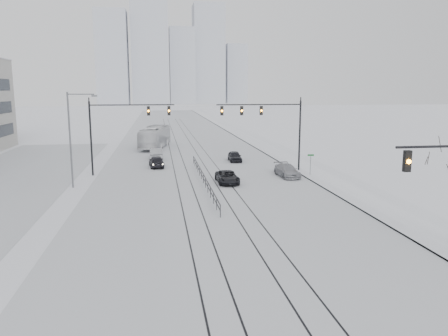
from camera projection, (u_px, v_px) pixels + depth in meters
The scene contains 17 objects.
road at pixel (185, 146), 72.67m from camera, with size 22.00×260.00×0.02m, color silver.
sidewalk_east at pixel (264, 144), 74.64m from camera, with size 5.00×260.00×0.16m, color white.
curb at pixel (250, 144), 74.28m from camera, with size 0.10×260.00×0.12m, color gray.
parking_strip at pixel (7, 179), 45.39m from camera, with size 14.00×60.00×0.03m, color silver.
tram_rails at pixel (195, 166), 53.20m from camera, with size 5.30×180.00×0.01m.
skyline at pixel (171, 56), 275.93m from camera, with size 96.00×48.00×72.00m.
traffic_mast_ne at pixel (271, 121), 48.51m from camera, with size 9.60×0.37×8.00m.
traffic_mast_nw at pixel (119, 124), 47.07m from camera, with size 9.10×0.37×8.00m.
street_light_west at pixel (73, 133), 40.76m from camera, with size 2.73×0.25×9.00m.
median_fence at pixel (203, 178), 43.38m from camera, with size 0.06×24.00×1.00m.
street_sign at pixel (311, 162), 46.87m from camera, with size 0.70×0.06×2.40m.
sedan_sb_inner at pixel (157, 162), 52.44m from camera, with size 1.65×4.10×1.40m, color black.
sedan_sb_outer at pixel (156, 154), 58.33m from camera, with size 1.63×4.69×1.54m, color #A2A4A9.
sedan_nb_front at pixel (227, 177), 43.46m from camera, with size 2.02×4.39×1.22m, color black.
sedan_nb_right at pixel (287, 171), 46.70m from camera, with size 1.85×4.55×1.32m, color #94959A.
sedan_nb_far at pixel (235, 156), 56.78m from camera, with size 1.55×3.85×1.31m, color black.
box_truck at pixel (155, 137), 70.02m from camera, with size 2.88×12.29×3.42m, color silver.
Camera 1 is at (-4.31, -12.35, 9.18)m, focal length 35.00 mm.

